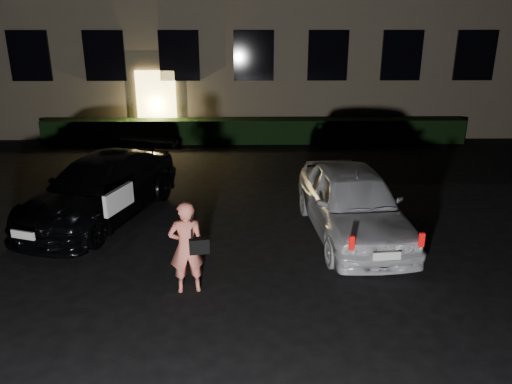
{
  "coord_description": "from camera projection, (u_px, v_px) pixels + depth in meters",
  "views": [
    {
      "loc": [
        -0.18,
        -7.07,
        4.37
      ],
      "look_at": [
        -0.05,
        2.0,
        1.13
      ],
      "focal_mm": 35.0,
      "sensor_mm": 36.0,
      "label": 1
    }
  ],
  "objects": [
    {
      "name": "hedge",
      "position": [
        254.0,
        131.0,
        17.87
      ],
      "size": [
        15.0,
        0.7,
        0.85
      ],
      "primitive_type": "cube",
      "color": "black",
      "rests_on": "ground"
    },
    {
      "name": "man",
      "position": [
        187.0,
        247.0,
        8.11
      ],
      "size": [
        0.71,
        0.48,
        1.6
      ],
      "rotation": [
        0.0,
        0.0,
        3.32
      ],
      "color": "#E1715D",
      "rests_on": "ground"
    },
    {
      "name": "sedan",
      "position": [
        101.0,
        188.0,
        11.2
      ],
      "size": [
        3.31,
        5.07,
        1.37
      ],
      "rotation": [
        0.0,
        0.0,
        -0.32
      ],
      "color": "black",
      "rests_on": "ground"
    },
    {
      "name": "ground",
      "position": [
        261.0,
        299.0,
        8.13
      ],
      "size": [
        80.0,
        80.0,
        0.0
      ],
      "primitive_type": "plane",
      "color": "black",
      "rests_on": "ground"
    },
    {
      "name": "hatch",
      "position": [
        352.0,
        202.0,
        10.25
      ],
      "size": [
        2.07,
        4.39,
        1.45
      ],
      "rotation": [
        0.0,
        0.0,
        0.09
      ],
      "color": "silver",
      "rests_on": "ground"
    }
  ]
}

